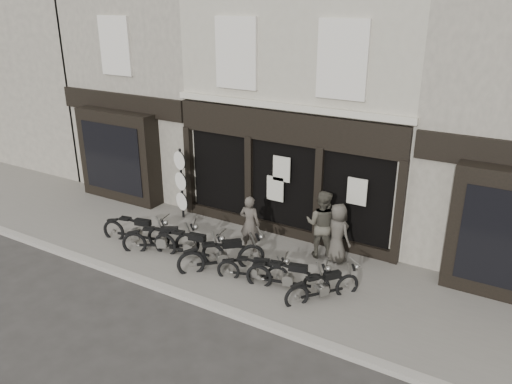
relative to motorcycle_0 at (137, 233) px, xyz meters
The scene contains 17 objects.
ground_plane 3.48m from the motorcycle_0, ahead, with size 90.00×90.00×0.00m, color #2D2B28.
pavement 3.52m from the motorcycle_0, 10.59° to the left, with size 30.00×4.20×0.12m, color #69645C.
kerb 3.77m from the motorcycle_0, 23.64° to the right, with size 30.00×0.25×0.13m, color gray.
central_building 7.59m from the motorcycle_0, 58.85° to the left, with size 7.30×6.22×8.34m.
neighbour_left 7.30m from the motorcycle_0, 117.28° to the left, with size 5.60×6.73×8.34m.
filler_left 12.99m from the motorcycle_0, 152.55° to the left, with size 11.00×6.00×8.20m, color #A29A89.
motorcycle_0 is the anchor object (origin of this frame).
motorcycle_1 1.03m from the motorcycle_0, ahead, with size 2.01×1.33×1.06m.
motorcycle_2 1.95m from the motorcycle_0, ahead, with size 2.24×0.63×1.07m.
motorcycle_3 3.07m from the motorcycle_0, ahead, with size 1.88×1.82×1.13m.
motorcycle_4 4.07m from the motorcycle_0, ahead, with size 1.83×0.84×0.91m.
motorcycle_5 5.03m from the motorcycle_0, ahead, with size 2.09×0.82×1.02m.
motorcycle_6 5.93m from the motorcycle_0, ahead, with size 1.42×1.68×0.95m.
man_left 3.42m from the motorcycle_0, 21.80° to the left, with size 0.60×0.40×1.65m, color #453F39.
man_centre 5.44m from the motorcycle_0, 21.51° to the left, with size 0.94×0.73×1.93m, color #48453A.
man_right 5.85m from the motorcycle_0, 19.53° to the left, with size 0.82×0.53×1.67m, color #423D37.
advert_sign_post 2.24m from the motorcycle_0, 88.70° to the left, with size 0.59×0.39×2.46m.
Camera 1 is at (6.32, -9.36, 6.83)m, focal length 35.00 mm.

